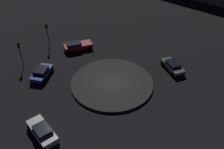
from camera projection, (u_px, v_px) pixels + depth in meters
name	position (u px, v px, depth m)	size (l,w,h in m)	color
ground_plane	(112.00, 84.00, 34.90)	(116.86, 116.86, 0.00)	black
roundabout_island	(112.00, 83.00, 34.80)	(11.39, 11.39, 0.33)	#383838
car_white	(42.00, 131.00, 27.29)	(3.63, 4.73, 1.53)	white
car_red	(77.00, 46.00, 41.53)	(4.50, 4.58, 1.44)	red
car_blue	(42.00, 73.00, 35.72)	(4.24, 2.71, 1.42)	#1E38A5
car_grey	(173.00, 66.00, 37.07)	(4.14, 4.13, 1.31)	slate
traffic_light_north	(47.00, 31.00, 41.05)	(0.36, 0.39, 4.14)	#2D2D2D
traffic_light_north_near	(20.00, 50.00, 36.56)	(0.32, 0.37, 4.05)	#2D2D2D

